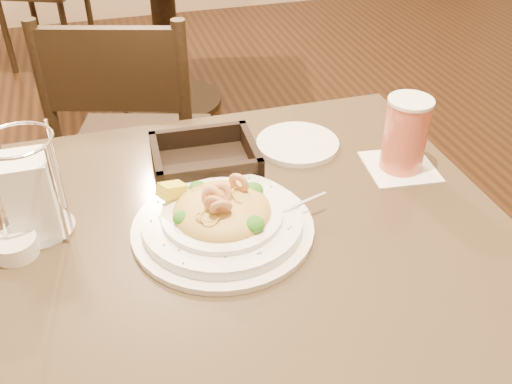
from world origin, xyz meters
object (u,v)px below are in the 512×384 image
object	(u,v)px
dining_chair_near	(135,146)
napkin_caddy	(31,193)
background_table	(163,7)
side_plate	(298,144)
bread_basket	(205,161)
pasta_bowl	(222,218)
butter_ramekin	(15,246)
drink_glass	(405,135)
main_table	(259,328)

from	to	relation	value
dining_chair_near	napkin_caddy	world-z (taller)	napkin_caddy
background_table	side_plate	bearing A→B (deg)	-88.63
bread_basket	dining_chair_near	bearing A→B (deg)	100.83
pasta_bowl	butter_ramekin	size ratio (longest dim) A/B	4.86
dining_chair_near	butter_ramekin	xyz separation A→B (m)	(-0.25, -0.73, 0.27)
side_plate	background_table	bearing A→B (deg)	91.37
drink_glass	napkin_caddy	bearing A→B (deg)	-179.53
side_plate	butter_ramekin	bearing A→B (deg)	-160.79
drink_glass	butter_ramekin	size ratio (longest dim) A/B	2.11
dining_chair_near	drink_glass	bearing A→B (deg)	142.80
background_table	bread_basket	xyz separation A→B (m)	(-0.17, -1.81, 0.26)
main_table	pasta_bowl	world-z (taller)	pasta_bowl
pasta_bowl	butter_ramekin	distance (m)	0.35
drink_glass	side_plate	size ratio (longest dim) A/B	0.86
bread_basket	side_plate	distance (m)	0.21
main_table	drink_glass	size ratio (longest dim) A/B	5.87
drink_glass	napkin_caddy	size ratio (longest dim) A/B	0.81
drink_glass	dining_chair_near	bearing A→B (deg)	126.12
pasta_bowl	napkin_caddy	size ratio (longest dim) A/B	1.87
napkin_caddy	side_plate	size ratio (longest dim) A/B	1.06
butter_ramekin	background_table	bearing A→B (deg)	75.12
background_table	butter_ramekin	xyz separation A→B (m)	(-0.52, -1.97, 0.25)
bread_basket	butter_ramekin	bearing A→B (deg)	-155.60
bread_basket	pasta_bowl	bearing A→B (deg)	-93.38
side_plate	napkin_caddy	bearing A→B (deg)	-164.70
bread_basket	butter_ramekin	xyz separation A→B (m)	(-0.35, -0.16, -0.00)
pasta_bowl	main_table	bearing A→B (deg)	-29.38
drink_glass	background_table	bearing A→B (deg)	96.39
napkin_caddy	drink_glass	bearing A→B (deg)	0.47
napkin_caddy	side_plate	bearing A→B (deg)	15.30
napkin_caddy	side_plate	world-z (taller)	napkin_caddy
background_table	pasta_bowl	size ratio (longest dim) A/B	3.10
background_table	drink_glass	world-z (taller)	drink_glass
background_table	dining_chair_near	world-z (taller)	dining_chair_near
background_table	bread_basket	size ratio (longest dim) A/B	5.17
background_table	napkin_caddy	xyz separation A→B (m)	(-0.49, -1.92, 0.32)
main_table	background_table	xyz separation A→B (m)	(0.12, 2.04, 0.00)
main_table	side_plate	size ratio (longest dim) A/B	5.06
bread_basket	butter_ramekin	size ratio (longest dim) A/B	2.91
bread_basket	main_table	bearing A→B (deg)	-78.82
main_table	side_plate	bearing A→B (deg)	58.13
pasta_bowl	bread_basket	world-z (taller)	pasta_bowl
pasta_bowl	side_plate	size ratio (longest dim) A/B	1.98
background_table	pasta_bowl	world-z (taller)	pasta_bowl
main_table	background_table	bearing A→B (deg)	86.54
main_table	napkin_caddy	size ratio (longest dim) A/B	4.76
bread_basket	side_plate	bearing A→B (deg)	9.72
background_table	side_plate	size ratio (longest dim) A/B	6.13
dining_chair_near	bread_basket	bearing A→B (deg)	117.51
drink_glass	side_plate	xyz separation A→B (m)	(-0.17, 0.14, -0.07)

